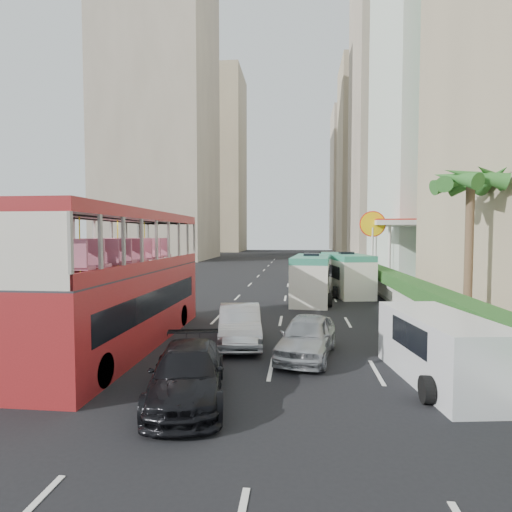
# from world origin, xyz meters

# --- Properties ---
(ground_plane) EXTENTS (200.00, 200.00, 0.00)m
(ground_plane) POSITION_xyz_m (0.00, 0.00, 0.00)
(ground_plane) COLOR black
(ground_plane) RESTS_ON ground
(double_decker_bus) EXTENTS (2.50, 11.00, 5.06)m
(double_decker_bus) POSITION_xyz_m (-6.00, 0.00, 2.53)
(double_decker_bus) COLOR maroon
(double_decker_bus) RESTS_ON ground
(car_silver_lane_a) EXTENTS (2.18, 4.56, 1.44)m
(car_silver_lane_a) POSITION_xyz_m (-1.79, 0.85, 0.00)
(car_silver_lane_a) COLOR #B0B3B7
(car_silver_lane_a) RESTS_ON ground
(car_silver_lane_b) EXTENTS (2.45, 4.38, 1.41)m
(car_silver_lane_b) POSITION_xyz_m (0.74, -0.61, 0.00)
(car_silver_lane_b) COLOR #B0B3B7
(car_silver_lane_b) RESTS_ON ground
(car_black) EXTENTS (2.65, 4.76, 1.30)m
(car_black) POSITION_xyz_m (-2.36, -4.46, 0.00)
(car_black) COLOR black
(car_black) RESTS_ON ground
(van_asset) EXTENTS (2.22, 4.34, 1.17)m
(van_asset) POSITION_xyz_m (1.37, 16.27, 0.00)
(van_asset) COLOR silver
(van_asset) RESTS_ON ground
(minibus_near) EXTENTS (2.73, 6.62, 2.86)m
(minibus_near) POSITION_xyz_m (1.27, 11.19, 1.43)
(minibus_near) COLOR silver
(minibus_near) RESTS_ON ground
(minibus_far) EXTENTS (3.19, 6.67, 2.84)m
(minibus_far) POSITION_xyz_m (3.81, 14.35, 1.42)
(minibus_far) COLOR silver
(minibus_far) RESTS_ON ground
(panel_van_near) EXTENTS (2.57, 4.98, 1.90)m
(panel_van_near) POSITION_xyz_m (4.45, -2.61, 0.95)
(panel_van_near) COLOR silver
(panel_van_near) RESTS_ON ground
(panel_van_far) EXTENTS (2.38, 4.71, 1.80)m
(panel_van_far) POSITION_xyz_m (4.41, 21.92, 0.90)
(panel_van_far) COLOR silver
(panel_van_far) RESTS_ON ground
(sidewalk) EXTENTS (6.00, 120.00, 0.18)m
(sidewalk) POSITION_xyz_m (9.00, 25.00, 0.09)
(sidewalk) COLOR #99968C
(sidewalk) RESTS_ON ground
(kerb_wall) EXTENTS (0.30, 44.00, 1.00)m
(kerb_wall) POSITION_xyz_m (6.20, 14.00, 0.68)
(kerb_wall) COLOR silver
(kerb_wall) RESTS_ON sidewalk
(hedge) EXTENTS (1.10, 44.00, 0.70)m
(hedge) POSITION_xyz_m (6.20, 14.00, 1.53)
(hedge) COLOR #2D6626
(hedge) RESTS_ON kerb_wall
(palm_tree) EXTENTS (0.36, 0.36, 6.40)m
(palm_tree) POSITION_xyz_m (7.80, 4.00, 3.38)
(palm_tree) COLOR brown
(palm_tree) RESTS_ON sidewalk
(shell_station) EXTENTS (6.50, 8.00, 5.50)m
(shell_station) POSITION_xyz_m (10.00, 23.00, 2.75)
(shell_station) COLOR silver
(shell_station) RESTS_ON ground
(tower_stripe) EXTENTS (16.00, 18.00, 58.00)m
(tower_stripe) POSITION_xyz_m (18.00, 34.00, 29.00)
(tower_stripe) COLOR white
(tower_stripe) RESTS_ON ground
(tower_mid) EXTENTS (16.00, 16.00, 50.00)m
(tower_mid) POSITION_xyz_m (18.00, 58.00, 25.00)
(tower_mid) COLOR #B7A690
(tower_mid) RESTS_ON ground
(tower_far_a) EXTENTS (14.00, 14.00, 44.00)m
(tower_far_a) POSITION_xyz_m (17.00, 82.00, 22.00)
(tower_far_a) COLOR tan
(tower_far_a) RESTS_ON ground
(tower_far_b) EXTENTS (14.00, 14.00, 40.00)m
(tower_far_b) POSITION_xyz_m (17.00, 104.00, 20.00)
(tower_far_b) COLOR #B7A690
(tower_far_b) RESTS_ON ground
(tower_left_a) EXTENTS (18.00, 18.00, 52.00)m
(tower_left_a) POSITION_xyz_m (-24.00, 55.00, 26.00)
(tower_left_a) COLOR #B7A690
(tower_left_a) RESTS_ON ground
(tower_left_b) EXTENTS (16.00, 16.00, 46.00)m
(tower_left_b) POSITION_xyz_m (-22.00, 90.00, 23.00)
(tower_left_b) COLOR tan
(tower_left_b) RESTS_ON ground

